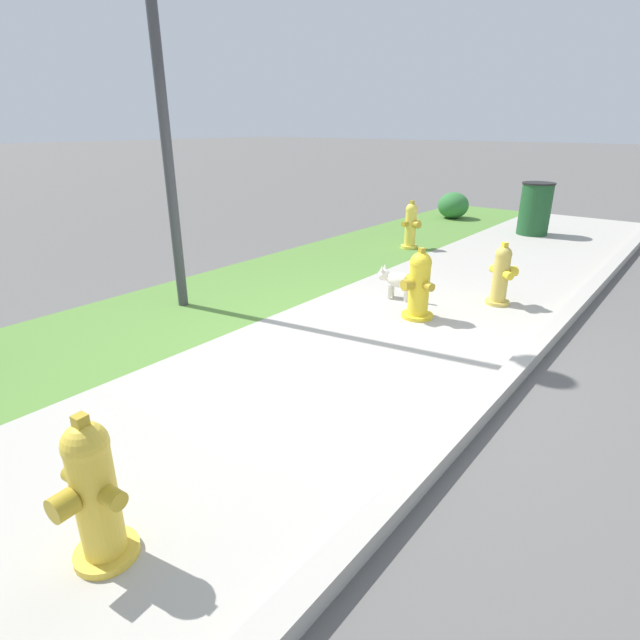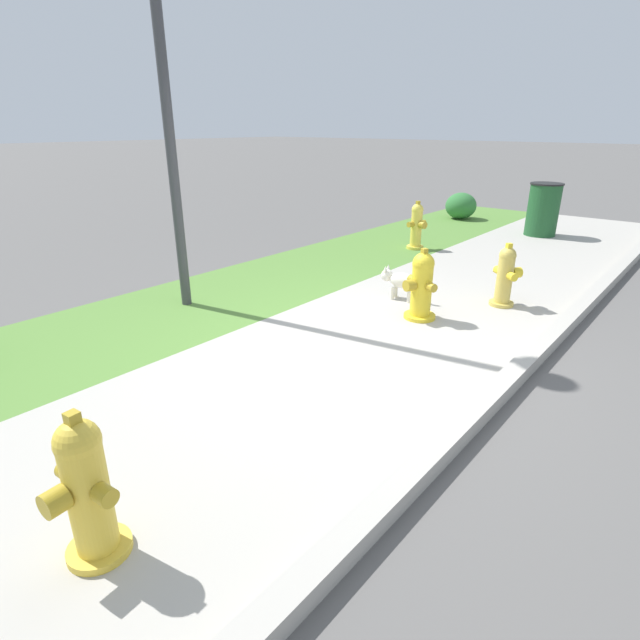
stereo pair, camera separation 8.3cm
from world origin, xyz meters
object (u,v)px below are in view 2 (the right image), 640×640
shrub_bush_near_lamp (461,206)px  fire_hydrant_across_street (421,286)px  fire_hydrant_far_end (505,276)px  trash_bin (543,210)px  fire_hydrant_mid_block (417,226)px  small_white_dog (400,281)px  fire_hydrant_at_driveway (86,490)px

shrub_bush_near_lamp → fire_hydrant_across_street: bearing=-158.6°
fire_hydrant_far_end → trash_bin: trash_bin is taller
fire_hydrant_mid_block → trash_bin: bearing=169.3°
small_white_dog → trash_bin: (4.85, -0.09, 0.24)m
fire_hydrant_at_driveway → fire_hydrant_mid_block: bearing=-78.5°
fire_hydrant_mid_block → small_white_dog: bearing=42.3°
fire_hydrant_across_street → trash_bin: size_ratio=0.80×
fire_hydrant_far_end → shrub_bush_near_lamp: 5.76m
fire_hydrant_mid_block → trash_bin: (2.42, -1.26, 0.10)m
trash_bin → shrub_bush_near_lamp: (0.72, 1.93, -0.20)m
fire_hydrant_at_driveway → trash_bin: size_ratio=0.83×
fire_hydrant_far_end → fire_hydrant_at_driveway: bearing=-55.8°
fire_hydrant_far_end → shrub_bush_near_lamp: (4.99, 2.86, -0.07)m
fire_hydrant_across_street → small_white_dog: (0.39, 0.49, -0.13)m
fire_hydrant_across_street → fire_hydrant_far_end: (0.97, -0.53, -0.02)m
fire_hydrant_across_street → fire_hydrant_mid_block: fire_hydrant_mid_block is taller
fire_hydrant_far_end → shrub_bush_near_lamp: size_ratio=1.10×
fire_hydrant_across_street → trash_bin: bearing=-62.9°
small_white_dog → shrub_bush_near_lamp: shrub_bush_near_lamp is taller
fire_hydrant_at_driveway → fire_hydrant_across_street: (3.79, 0.37, -0.01)m
fire_hydrant_across_street → fire_hydrant_far_end: fire_hydrant_across_street is taller
fire_hydrant_far_end → small_white_dog: 1.18m
fire_hydrant_at_driveway → fire_hydrant_mid_block: size_ratio=1.01×
fire_hydrant_far_end → small_white_dog: size_ratio=1.50×
fire_hydrant_at_driveway → fire_hydrant_across_street: fire_hydrant_at_driveway is taller
fire_hydrant_across_street → fire_hydrant_mid_block: (2.82, 1.66, 0.01)m
small_white_dog → shrub_bush_near_lamp: (5.57, 1.84, 0.04)m
fire_hydrant_at_driveway → fire_hydrant_across_street: 3.81m
fire_hydrant_far_end → shrub_bush_near_lamp: bearing=155.9°
fire_hydrant_mid_block → small_white_dog: (-2.43, -1.16, -0.14)m
trash_bin → shrub_bush_near_lamp: bearing=69.5°
fire_hydrant_at_driveway → trash_bin: trash_bin is taller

